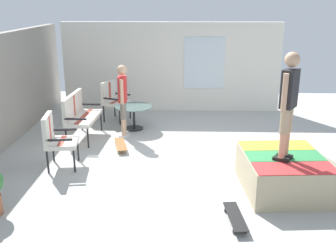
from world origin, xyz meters
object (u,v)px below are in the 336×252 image
patio_table (134,113)px  person_skater (289,99)px  skate_ramp (285,173)px  patio_chair_near_house (113,97)px  skateboard_spare (235,217)px  patio_chair_by_wall (55,136)px  person_watching (123,96)px  patio_bench (79,112)px  skateboard_by_bench (121,144)px

patio_table → person_skater: bearing=-139.9°
skate_ramp → patio_chair_near_house: bearing=42.0°
skate_ramp → skateboard_spare: bearing=137.7°
patio_table → patio_chair_by_wall: bearing=153.1°
patio_chair_near_house → patio_table: (-0.74, -0.63, -0.21)m
person_watching → skateboard_spare: size_ratio=2.02×
patio_chair_near_house → patio_table: patio_chair_near_house is taller
patio_bench → skateboard_spare: size_ratio=1.56×
patio_table → person_watching: 0.78m
skateboard_spare → patio_chair_by_wall: bearing=59.4°
patio_chair_near_house → skateboard_spare: bearing=-152.6°
patio_chair_near_house → person_watching: person_watching is taller
skateboard_by_bench → skateboard_spare: 3.48m
patio_bench → patio_table: (0.71, -1.15, -0.21)m
person_watching → skateboard_by_bench: (-0.78, -0.04, -0.87)m
patio_chair_near_house → skateboard_by_bench: 2.18m
patio_bench → skateboard_by_bench: patio_bench is taller
patio_chair_near_house → patio_table: size_ratio=1.13×
patio_chair_near_house → skateboard_spare: patio_chair_near_house is taller
patio_table → skateboard_spare: (-4.13, -1.91, -0.32)m
skate_ramp → patio_bench: size_ratio=1.69×
patio_chair_near_house → skateboard_spare: 5.52m
patio_table → skateboard_by_bench: (-1.31, 0.14, -0.32)m
patio_table → person_skater: person_skater is taller
patio_chair_near_house → person_skater: bearing=-139.9°
person_watching → skate_ramp: bearing=-130.5°
skateboard_spare → patio_bench: bearing=41.7°
patio_chair_by_wall → skateboard_by_bench: patio_chair_by_wall is taller
patio_table → person_watching: size_ratio=0.55×
skate_ramp → patio_bench: patio_bench is taller
patio_bench → person_watching: size_ratio=0.77×
skate_ramp → person_watching: 4.02m
patio_bench → skateboard_by_bench: bearing=-120.9°
skateboard_by_bench → patio_table: bearing=-6.0°
patio_table → skateboard_by_bench: patio_table is taller
skate_ramp → person_watching: bearing=49.5°
skate_ramp → patio_chair_near_house: size_ratio=2.11×
patio_bench → patio_table: bearing=-58.4°
patio_chair_by_wall → patio_table: size_ratio=1.13×
person_watching → person_skater: 4.03m
patio_bench → skate_ramp: bearing=-121.0°
patio_chair_by_wall → skateboard_by_bench: size_ratio=1.24×
patio_bench → skateboard_spare: 4.62m
person_watching → skateboard_spare: (-3.60, -2.08, -0.87)m
skate_ramp → patio_bench: (2.40, 3.99, 0.31)m
person_skater → patio_bench: bearing=56.8°
patio_chair_by_wall → person_watching: person_watching is taller
patio_chair_near_house → patio_table: bearing=-139.9°
skateboard_by_bench → person_watching: bearing=2.7°
skateboard_by_bench → skateboard_spare: size_ratio=1.01×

